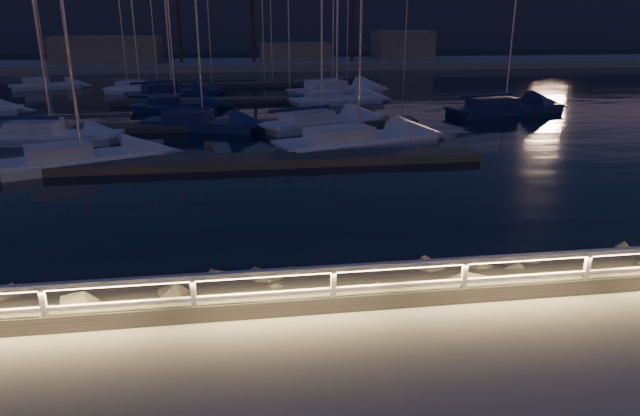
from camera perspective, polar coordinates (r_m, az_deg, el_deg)
The scene contains 19 objects.
ground at distance 12.72m, azimuth -3.19°, elevation -10.46°, with size 400.00×400.00×0.00m, color #A29C92.
harbor_water at distance 42.93m, azimuth -7.13°, elevation 8.72°, with size 400.00×440.00×0.60m.
guard_rail at distance 12.36m, azimuth -3.57°, elevation -7.33°, with size 44.11×0.12×1.06m.
riprap at distance 13.81m, azimuth -11.94°, elevation -9.07°, with size 26.56×2.79×1.35m.
floating_docks at distance 44.11m, azimuth -7.21°, elevation 9.71°, with size 22.00×36.00×0.40m.
far_shore at distance 85.37m, azimuth -8.11°, elevation 14.27°, with size 160.00×14.00×5.20m.
distant_hills at distance 146.35m, azimuth -17.54°, elevation 17.02°, with size 230.00×37.50×18.00m.
sailboat_a at distance 36.16m, azimuth -25.44°, elevation 6.61°, with size 7.75×3.15×12.90m.
sailboat_c at distance 37.75m, azimuth -11.89°, elevation 8.36°, with size 8.12×4.98×13.38m.
sailboat_d at distance 31.51m, azimuth 3.44°, elevation 6.84°, with size 9.70×5.50×15.84m.
sailboat_f at distance 29.59m, azimuth -23.09°, elevation 4.61°, with size 7.91×5.06×13.16m.
sailboat_g at distance 37.13m, azimuth -0.15°, elevation 8.62°, with size 8.63×5.53×14.29m.
sailboat_h at distance 45.44m, azimuth 17.75°, elevation 9.56°, with size 9.62×4.82×15.68m.
sailboat_i at distance 57.44m, azimuth -17.72°, elevation 11.23°, with size 7.03×4.49×11.74m.
sailboat_j at distance 46.39m, azimuth -14.45°, elevation 9.97°, with size 7.02×2.81×11.64m.
sailboat_k at distance 54.39m, azimuth 1.46°, elevation 11.76°, with size 9.73×5.91×16.02m.
sailboat_l at distance 48.40m, azimuth 1.39°, elevation 10.86°, with size 8.27×4.00×13.49m.
sailboat_m at distance 64.99m, azimuth -25.87°, elevation 11.02°, with size 7.02×3.94×11.61m.
sailboat_n at distance 54.03m, azimuth -14.78°, elevation 11.11°, with size 8.33×5.29×13.84m.
Camera 1 is at (-0.94, -11.11, 6.13)m, focal length 32.00 mm.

